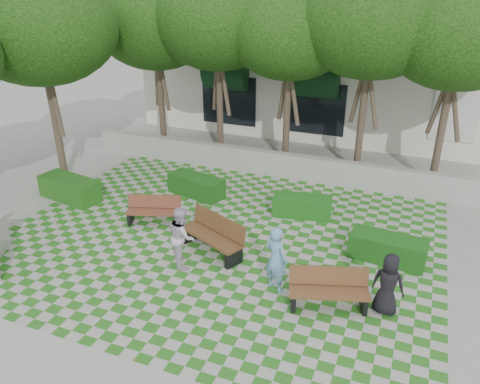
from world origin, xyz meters
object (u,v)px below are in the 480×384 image
at_px(hedge_west, 70,189).
at_px(person_white, 182,236).
at_px(person_blue, 276,259).
at_px(hedge_east, 388,249).
at_px(hedge_midright, 302,206).
at_px(bench_mid, 214,235).
at_px(bench_west, 154,211).
at_px(person_dark, 388,284).
at_px(bench_east, 329,290).
at_px(hedge_midleft, 196,186).

height_order(hedge_west, person_white, person_white).
xyz_separation_m(hedge_west, person_blue, (7.84, -2.21, 0.46)).
height_order(hedge_east, hedge_midright, hedge_east).
distance_m(bench_mid, bench_west, 2.48).
height_order(hedge_east, person_white, person_white).
distance_m(hedge_west, person_white, 5.69).
relative_size(hedge_west, person_white, 1.33).
relative_size(person_dark, person_white, 0.91).
height_order(bench_east, bench_west, bench_east).
distance_m(bench_east, hedge_midright, 4.43).
height_order(hedge_midright, hedge_midleft, hedge_midleft).
distance_m(bench_east, hedge_west, 9.44).
bearing_deg(hedge_east, person_blue, -135.51).
bearing_deg(bench_east, person_blue, 154.17).
bearing_deg(bench_west, person_dark, -32.09).
bearing_deg(person_white, bench_mid, -67.33).
bearing_deg(bench_west, bench_east, -37.50).
xyz_separation_m(bench_mid, hedge_west, (-5.80, 1.23, -0.12)).
xyz_separation_m(hedge_west, person_white, (5.30, -2.04, 0.43)).
relative_size(bench_mid, person_dark, 1.41).
bearing_deg(bench_mid, hedge_midleft, 147.74).
height_order(bench_west, person_white, person_white).
height_order(person_blue, person_white, person_blue).
bearing_deg(hedge_midleft, person_dark, -30.85).
xyz_separation_m(bench_east, person_dark, (1.21, 0.29, 0.28)).
distance_m(bench_mid, hedge_west, 5.93).
bearing_deg(bench_east, bench_west, 142.87).
height_order(bench_west, person_blue, person_blue).
bearing_deg(person_dark, bench_mid, -0.53).
xyz_separation_m(bench_mid, hedge_east, (4.37, 1.30, -0.16)).
bearing_deg(hedge_east, hedge_midright, 148.93).
bearing_deg(bench_mid, hedge_west, -167.95).
distance_m(bench_west, person_dark, 7.09).
bearing_deg(bench_east, person_dark, -4.50).
xyz_separation_m(hedge_midleft, person_white, (1.55, -3.87, 0.46)).
relative_size(bench_mid, person_white, 1.27).
xyz_separation_m(hedge_midleft, hedge_west, (-3.75, -1.84, 0.04)).
bearing_deg(hedge_west, hedge_midleft, 26.05).
bearing_deg(hedge_east, person_white, -156.53).
bearing_deg(hedge_midleft, hedge_midright, -1.99).
bearing_deg(hedge_east, hedge_west, -179.57).
distance_m(hedge_midright, person_white, 4.35).
height_order(bench_mid, hedge_midright, bench_mid).
bearing_deg(person_dark, person_blue, 12.78).
relative_size(bench_east, hedge_west, 0.87).
bearing_deg(hedge_west, bench_east, -14.64).
height_order(bench_mid, hedge_east, bench_mid).
height_order(hedge_west, person_dark, person_dark).
height_order(bench_east, person_blue, person_blue).
bearing_deg(person_blue, bench_west, -0.03).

